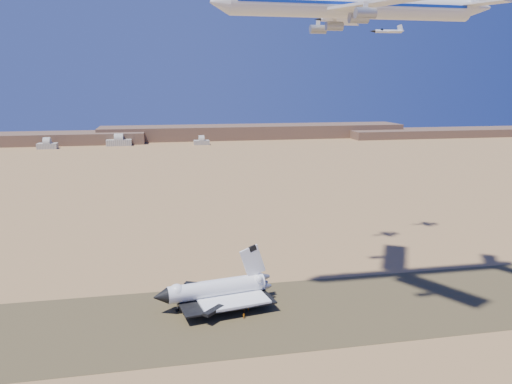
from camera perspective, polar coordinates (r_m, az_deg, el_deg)
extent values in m
plane|color=#A27448|center=(163.76, -5.20, -14.28)|extent=(1200.00, 1200.00, 0.00)
cube|color=brown|center=(163.75, -5.20, -14.27)|extent=(600.00, 50.00, 0.06)
cube|color=brown|center=(701.98, -0.18, 6.91)|extent=(420.00, 60.00, 18.00)
cube|color=brown|center=(778.88, 21.07, 6.37)|extent=(300.00, 60.00, 11.00)
cube|color=#B9B3A4|center=(632.53, -22.73, 4.88)|extent=(22.00, 14.00, 6.50)
cube|color=#B9B3A4|center=(636.43, -15.37, 5.47)|extent=(30.00, 15.00, 7.50)
cube|color=#B9B3A4|center=(627.33, -6.25, 5.65)|extent=(19.00, 12.50, 5.50)
cylinder|color=white|center=(170.40, -4.62, -10.93)|extent=(32.95, 11.12, 5.68)
cone|color=black|center=(166.64, -10.84, -11.67)|extent=(5.42, 6.09, 5.40)
sphere|color=white|center=(167.19, -9.04, -11.21)|extent=(5.27, 5.27, 5.27)
cube|color=white|center=(172.41, -3.28, -11.47)|extent=(26.14, 27.79, 0.91)
cube|color=black|center=(172.04, -3.94, -11.70)|extent=(34.13, 29.17, 0.51)
cube|color=white|center=(171.38, -0.39, -7.91)|extent=(9.39, 2.30, 11.69)
cylinder|color=gray|center=(169.34, -8.98, -12.85)|extent=(0.37, 0.37, 3.25)
cylinder|color=black|center=(169.79, -8.97, -13.18)|extent=(1.18, 0.64, 1.12)
cylinder|color=gray|center=(169.46, -2.07, -12.68)|extent=(0.37, 0.37, 3.25)
cylinder|color=black|center=(169.91, -2.06, -13.01)|extent=(1.18, 0.64, 1.12)
cylinder|color=gray|center=(178.25, -3.15, -11.40)|extent=(0.37, 0.37, 3.25)
cylinder|color=black|center=(178.68, -3.15, -11.71)|extent=(1.18, 0.64, 1.12)
cylinder|color=silver|center=(163.09, 11.04, 20.10)|extent=(75.47, 7.26, 7.10)
cone|color=silver|center=(153.04, -4.17, 20.83)|extent=(5.56, 7.11, 7.10)
cube|color=silver|center=(147.63, 14.62, 20.29)|extent=(24.39, 34.09, 0.78)
cube|color=silver|center=(180.14, 9.49, 18.95)|extent=(24.50, 34.06, 0.78)
cube|color=silver|center=(175.74, 24.89, 19.02)|extent=(11.37, 13.62, 0.55)
cube|color=silver|center=(187.65, 22.19, 18.73)|extent=(11.40, 13.62, 0.55)
cylinder|color=gray|center=(152.47, 11.63, 18.89)|extent=(5.55, 2.90, 2.88)
cylinder|color=gray|center=(142.48, 12.39, 19.35)|extent=(5.55, 2.90, 2.88)
cylinder|color=gray|center=(171.00, 8.93, 18.22)|extent=(5.55, 2.90, 2.88)
cylinder|color=gray|center=(179.69, 7.10, 17.97)|extent=(5.55, 2.90, 2.88)
imported|color=orange|center=(168.18, -0.87, -13.14)|extent=(0.62, 0.74, 1.74)
imported|color=orange|center=(163.33, -1.38, -13.96)|extent=(0.69, 0.92, 1.69)
imported|color=orange|center=(167.63, -1.36, -13.23)|extent=(0.96, 1.16, 1.76)
cylinder|color=silver|center=(213.36, 8.97, 18.83)|extent=(12.50, 2.85, 1.45)
cone|color=black|center=(210.18, 7.05, 18.99)|extent=(2.83, 1.64, 1.35)
sphere|color=black|center=(212.07, 8.19, 19.04)|extent=(1.45, 1.45, 1.45)
cube|color=silver|center=(213.80, 9.23, 18.76)|extent=(4.54, 8.64, 0.26)
cube|color=silver|center=(215.69, 10.27, 18.72)|extent=(2.85, 5.40, 0.21)
cube|color=silver|center=(215.96, 10.34, 19.09)|extent=(3.14, 0.61, 3.50)
cylinder|color=silver|center=(237.18, 14.90, 17.32)|extent=(12.19, 2.46, 1.41)
cone|color=black|center=(234.74, 13.16, 17.46)|extent=(2.73, 1.54, 1.31)
sphere|color=black|center=(236.19, 14.18, 17.50)|extent=(1.41, 1.41, 1.41)
cube|color=silver|center=(237.52, 15.13, 17.25)|extent=(4.22, 8.35, 0.25)
cube|color=silver|center=(238.99, 16.08, 17.22)|extent=(2.65, 5.22, 0.20)
cube|color=silver|center=(239.21, 16.14, 17.55)|extent=(3.06, 0.52, 3.41)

